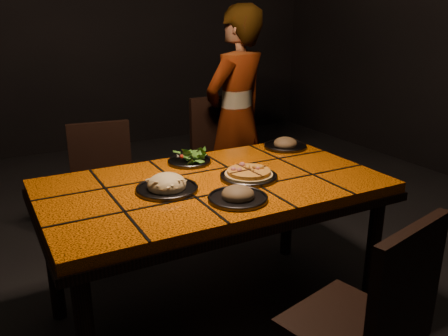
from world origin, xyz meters
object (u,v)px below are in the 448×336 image
chair_far_right (223,151)px  diner (236,118)px  plate_pizza (249,175)px  dining_table (213,197)px  chair_far_left (104,182)px  plate_pasta (167,186)px  chair_near (373,319)px

chair_far_right → diner: bearing=-48.0°
plate_pizza → dining_table: bearing=164.5°
dining_table → diner: size_ratio=1.03×
chair_far_left → plate_pasta: (0.06, -0.95, 0.28)m
plate_pizza → diner: bearing=63.2°
chair_far_left → plate_pasta: size_ratio=3.03×
plate_pizza → plate_pasta: size_ratio=0.99×
chair_far_right → diner: size_ratio=0.59×
chair_far_left → plate_pasta: bearing=-79.1°
chair_near → chair_far_left: 1.92m
diner → plate_pasta: (-0.94, -1.01, -0.01)m
diner → dining_table: bearing=34.1°
plate_pasta → dining_table: bearing=2.9°
chair_far_left → plate_pizza: size_ratio=3.05×
chair_far_left → dining_table: bearing=-65.0°
dining_table → plate_pasta: 0.26m
dining_table → chair_far_left: bearing=107.5°
plate_pizza → plate_pasta: (-0.41, 0.04, 0.01)m
dining_table → chair_near: (0.15, -0.92, -0.15)m
dining_table → plate_pasta: plate_pasta is taller
dining_table → chair_far_left: chair_far_left is taller
chair_far_left → chair_near: bearing=-69.1°
chair_near → diner: 2.02m
plate_pizza → chair_far_right: bearing=67.9°
chair_far_right → plate_pizza: bearing=-112.1°
dining_table → diner: bearing=55.1°
chair_far_left → plate_pizza: chair_far_left is taller
chair_near → chair_far_right: size_ratio=0.98×
dining_table → chair_far_right: chair_far_right is taller
diner → chair_near: bearing=53.0°
dining_table → chair_far_right: bearing=59.8°
chair_far_left → plate_pasta: chair_far_left is taller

